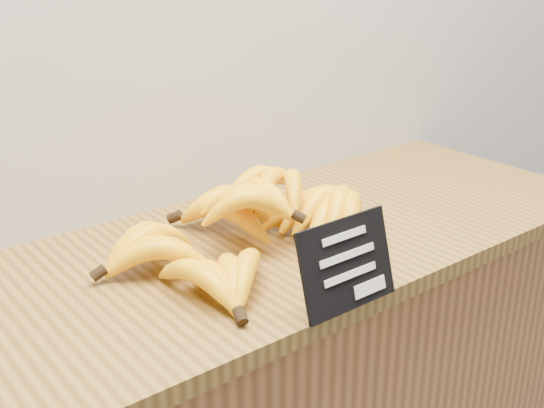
# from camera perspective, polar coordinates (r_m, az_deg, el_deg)

# --- Properties ---
(counter_top) EXTENTS (1.47, 0.54, 0.03)m
(counter_top) POSITION_cam_1_polar(r_m,az_deg,el_deg) (1.22, -1.45, -3.91)
(counter_top) COLOR olive
(counter_top) RESTS_ON counter
(chalkboard_sign) EXTENTS (0.17, 0.04, 0.13)m
(chalkboard_sign) POSITION_cam_1_polar(r_m,az_deg,el_deg) (1.00, 6.32, -5.03)
(chalkboard_sign) COLOR black
(chalkboard_sign) RESTS_ON counter_top
(banana_pile) EXTENTS (0.54, 0.41, 0.12)m
(banana_pile) POSITION_cam_1_polar(r_m,az_deg,el_deg) (1.18, -1.70, -1.45)
(banana_pile) COLOR #FFBE0A
(banana_pile) RESTS_ON counter_top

